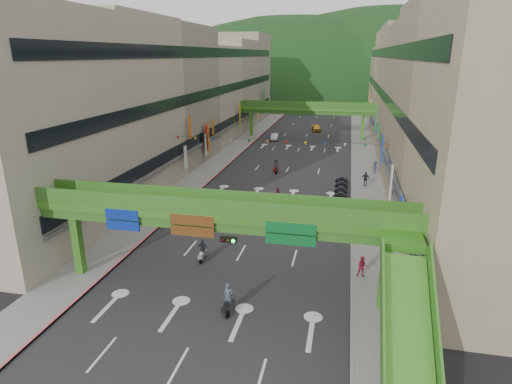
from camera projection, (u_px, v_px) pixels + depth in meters
The scene contains 23 objects.
ground at pixel (191, 343), 24.75m from camera, with size 320.00×320.00×0.00m, color black.
road_slab at pixel (296, 154), 71.29m from camera, with size 18.00×140.00×0.02m, color #28282B.
sidewalk_left at pixel (232, 151), 73.45m from camera, with size 4.00×140.00×0.15m, color gray.
sidewalk_right at pixel (364, 157), 69.09m from camera, with size 4.00×140.00×0.15m, color gray.
curb_left at pixel (243, 151), 73.07m from camera, with size 0.20×140.00×0.18m, color #CC5959.
curb_right at pixel (352, 157), 69.46m from camera, with size 0.20×140.00×0.18m, color gray.
building_row_left at pixel (186, 95), 72.15m from camera, with size 12.80×95.00×19.00m.
building_row_right at pixel (422, 99), 64.63m from camera, with size 12.80×95.00×19.00m.
overpass_near at pixel (230, 226), 27.98m from camera, with size 28.00×12.27×7.10m.
overpass_far at pixel (306, 111), 83.60m from camera, with size 28.00×2.20×7.10m.
hill_left at pixel (292, 95), 176.66m from camera, with size 168.00×140.00×112.00m, color #1C4419.
hill_right at pixel (389, 93), 187.34m from camera, with size 208.00×176.00×128.00m, color #1C4419.
bunting_string at pixel (277, 142), 50.85m from camera, with size 26.00×0.36×0.47m.
scooter_rider_near at pixel (228, 300), 27.26m from camera, with size 0.73×1.59×2.13m.
scooter_rider_mid at pixel (278, 196), 47.14m from camera, with size 0.95×1.57×2.02m.
scooter_rider_left at pixel (202, 251), 34.31m from camera, with size 0.88×1.60×1.83m.
scooter_rider_far at pixel (276, 166), 59.73m from camera, with size 0.97×1.58×2.11m.
parked_scooter_row at pixel (341, 190), 50.97m from camera, with size 1.60×9.35×1.08m.
car_silver at pixel (275, 137), 83.07m from camera, with size 1.36×3.89×1.28m, color #B3B1B9.
car_yellow at pixel (316, 128), 92.93m from camera, with size 1.76×4.38×1.49m, color gold.
pedestrian_red at pixel (362, 269), 31.59m from camera, with size 0.79×0.61×1.62m, color maroon.
pedestrian_dark at pixel (365, 180), 53.52m from camera, with size 1.08×0.45×1.85m, color black.
pedestrian_blue at pixel (375, 168), 59.30m from camera, with size 0.79×0.51×1.69m, color navy.
Camera 1 is at (8.02, -19.64, 15.90)m, focal length 30.00 mm.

